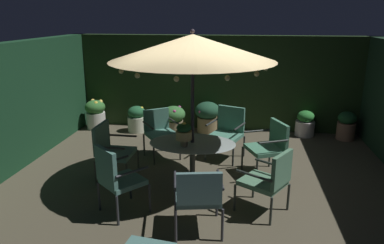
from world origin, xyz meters
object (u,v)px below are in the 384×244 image
object	(u,v)px
patio_chair_east	(228,129)
patio_chair_southeast	(160,129)
patio_dining_table	(192,151)
potted_plant_right_near	(174,118)
patio_chair_southwest	(116,176)
potted_plant_back_left	(346,125)
patio_chair_northeast	(270,144)
patio_chair_south	(111,148)
patio_chair_west	(198,194)
potted_plant_back_right	(137,119)
patio_umbrella	(192,48)
potted_plant_left_far	(96,114)
potted_plant_right_far	(305,124)
patio_chair_north	(270,178)
centerpiece_planter	(184,132)
potted_plant_back_center	(207,116)

from	to	relation	value
patio_chair_east	patio_chair_southeast	world-z (taller)	patio_chair_east
patio_dining_table	potted_plant_right_near	bearing A→B (deg)	107.27
patio_chair_southwest	potted_plant_back_left	size ratio (longest dim) A/B	1.59
patio_chair_southeast	patio_chair_northeast	bearing A→B (deg)	-14.93
patio_chair_southeast	patio_chair_south	xyz separation A→B (m)	(-0.60, -1.12, -0.00)
patio_chair_west	potted_plant_right_near	size ratio (longest dim) A/B	1.48
potted_plant_back_right	patio_chair_south	bearing A→B (deg)	-82.71
potted_plant_back_left	potted_plant_back_right	world-z (taller)	potted_plant_back_left
patio_umbrella	potted_plant_right_near	distance (m)	3.49
patio_umbrella	potted_plant_back_left	xyz separation A→B (m)	(3.17, 2.77, -1.95)
patio_chair_northeast	potted_plant_back_left	xyz separation A→B (m)	(1.88, 2.19, -0.25)
patio_chair_south	potted_plant_left_far	world-z (taller)	patio_chair_south
patio_chair_northeast	potted_plant_right_far	xyz separation A→B (m)	(0.98, 2.33, -0.28)
patio_chair_east	patio_chair_northeast	bearing A→B (deg)	-43.97
patio_chair_east	potted_plant_right_far	world-z (taller)	patio_chair_east
potted_plant_right_far	potted_plant_back_left	size ratio (longest dim) A/B	0.93
potted_plant_back_left	patio_chair_north	bearing A→B (deg)	-119.08
patio_chair_northeast	patio_chair_west	bearing A→B (deg)	-117.36
patio_chair_east	patio_chair_north	bearing A→B (deg)	-71.71
centerpiece_planter	potted_plant_back_left	world-z (taller)	centerpiece_planter
patio_umbrella	patio_chair_southeast	size ratio (longest dim) A/B	2.69
potted_plant_back_right	patio_chair_southeast	bearing A→B (deg)	-58.41
patio_dining_table	patio_chair_east	xyz separation A→B (m)	(0.52, 1.33, -0.02)
patio_chair_northeast	potted_plant_right_near	world-z (taller)	patio_chair_northeast
centerpiece_planter	potted_plant_back_center	bearing A→B (deg)	88.71
patio_umbrella	patio_chair_southwest	xyz separation A→B (m)	(-0.93, -1.09, -1.69)
patio_chair_southwest	centerpiece_planter	bearing A→B (deg)	47.67
patio_umbrella	patio_chair_southwest	size ratio (longest dim) A/B	2.47
patio_umbrella	centerpiece_planter	size ratio (longest dim) A/B	6.48
patio_chair_south	potted_plant_back_center	world-z (taller)	patio_chair_south
patio_chair_north	potted_plant_back_left	bearing A→B (deg)	60.92
patio_chair_west	potted_plant_back_right	distance (m)	4.56
patio_chair_northeast	patio_chair_south	world-z (taller)	patio_chair_south
centerpiece_planter	potted_plant_right_far	xyz separation A→B (m)	(2.39, 3.10, -0.69)
patio_umbrella	patio_chair_south	size ratio (longest dim) A/B	2.60
patio_chair_east	patio_chair_west	size ratio (longest dim) A/B	1.07
patio_dining_table	patio_chair_east	distance (m)	1.43
potted_plant_back_center	centerpiece_planter	bearing A→B (deg)	-91.29
patio_chair_northeast	patio_dining_table	bearing A→B (deg)	-155.79
patio_chair_east	potted_plant_back_right	size ratio (longest dim) A/B	1.59
patio_umbrella	potted_plant_right_near	world-z (taller)	patio_umbrella
patio_chair_southeast	potted_plant_right_far	world-z (taller)	patio_chair_southeast
patio_chair_northeast	potted_plant_back_center	bearing A→B (deg)	120.53
potted_plant_right_far	potted_plant_back_right	bearing A→B (deg)	-176.65
patio_dining_table	potted_plant_right_far	distance (m)	3.71
patio_chair_east	potted_plant_right_far	xyz separation A→B (m)	(1.76, 1.58, -0.28)
potted_plant_back_left	potted_plant_right_far	bearing A→B (deg)	171.34
patio_chair_northeast	patio_chair_southwest	distance (m)	2.78
patio_chair_east	potted_plant_back_center	world-z (taller)	patio_chair_east
potted_plant_back_right	patio_chair_west	bearing A→B (deg)	-63.39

